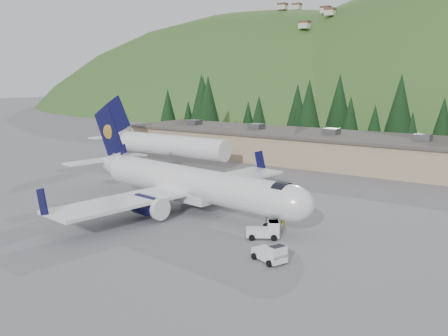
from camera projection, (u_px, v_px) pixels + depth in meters
The scene contains 8 objects.
ground at pixel (193, 211), 55.65m from camera, with size 600.00×600.00×0.00m, color slate.
airliner at pixel (187, 183), 55.77m from camera, with size 34.36×32.34×11.40m.
second_airliner at pixel (160, 144), 86.85m from camera, with size 27.50×11.00×10.05m.
baggage_tug_a at pixel (266, 231), 46.22m from camera, with size 3.37×2.96×1.62m.
baggage_tug_b at pixel (271, 254), 40.16m from camera, with size 3.29×2.58×1.57m.
terminal_building at pixel (304, 146), 88.60m from camera, with size 71.00×17.00×6.10m.
ramp_worker at pixel (283, 218), 49.87m from camera, with size 0.64×0.42×1.74m, color yellow.
tree_line at pixel (363, 111), 104.82m from camera, with size 112.44×18.17×14.40m.
Camera 1 is at (33.78, -42.11, 14.74)m, focal length 40.00 mm.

